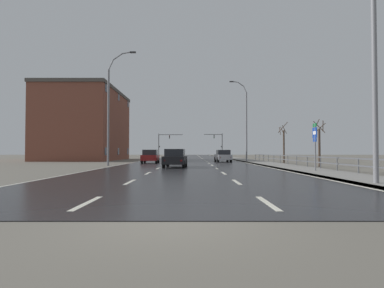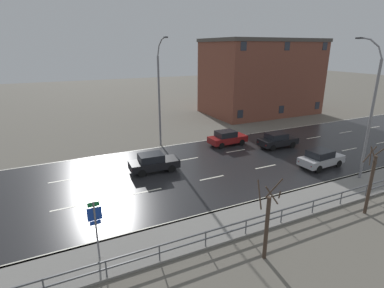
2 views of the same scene
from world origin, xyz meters
TOP-DOWN VIEW (x-y plane):
  - ground_plane at (0.00, 48.00)m, footprint 160.00×160.00m
  - road_asphalt_strip at (0.00, 60.00)m, footprint 14.00×120.00m
  - sidewalk_right at (8.43, 60.00)m, footprint 3.00×120.00m
  - guardrail at (9.85, 21.51)m, footprint 0.07×35.58m
  - street_lamp_foreground at (7.42, 6.03)m, footprint 2.71×0.24m
  - street_lamp_midground at (7.46, 34.11)m, footprint 2.34×0.24m
  - street_lamp_left_bank at (-7.43, 22.88)m, footprint 2.69×0.24m
  - highway_sign at (8.39, 13.82)m, footprint 0.09×0.68m
  - traffic_signal_right at (7.10, 69.39)m, footprint 4.58×0.36m
  - traffic_signal_left at (-6.71, 69.25)m, footprint 6.04×0.36m
  - car_mid_centre at (-1.50, 33.59)m, footprint 1.93×4.15m
  - car_far_left at (-1.04, 19.84)m, footprint 1.99×4.18m
  - car_near_right at (4.39, 33.32)m, footprint 2.01×4.19m
  - car_near_left at (-4.46, 29.28)m, footprint 1.91×4.14m
  - brick_building at (-16.75, 42.95)m, footprint 10.65×17.10m
  - bare_tree_near at (11.81, 21.25)m, footprint 1.27×1.35m
  - bare_tree_mid at (11.18, 29.73)m, footprint 1.16×1.07m

SIDE VIEW (x-z plane):
  - ground_plane at x=0.00m, z-range -0.12..0.00m
  - road_asphalt_strip at x=0.00m, z-range 0.00..0.02m
  - sidewalk_right at x=8.43m, z-range 0.00..0.12m
  - guardrail at x=9.85m, z-range 0.21..1.21m
  - car_mid_centre at x=-1.50m, z-range 0.02..1.59m
  - car_far_left at x=-1.04m, z-range 0.02..1.59m
  - car_near_right at x=4.39m, z-range 0.02..1.59m
  - car_near_left at x=-4.46m, z-range 0.02..1.59m
  - bare_tree_near at x=11.81m, z-range -0.18..4.15m
  - highway_sign at x=8.39m, z-range 0.45..3.69m
  - bare_tree_mid at x=11.18m, z-range -0.24..4.68m
  - traffic_signal_right at x=7.10m, z-range 0.91..6.80m
  - traffic_signal_left at x=-6.71m, z-range 1.01..6.83m
  - street_lamp_foreground at x=7.42m, z-range -0.13..10.39m
  - street_lamp_midground at x=7.46m, z-range -0.10..10.67m
  - street_lamp_left_bank at x=-7.43m, z-range -0.14..10.84m
  - brick_building at x=-16.75m, z-range 0.01..11.26m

